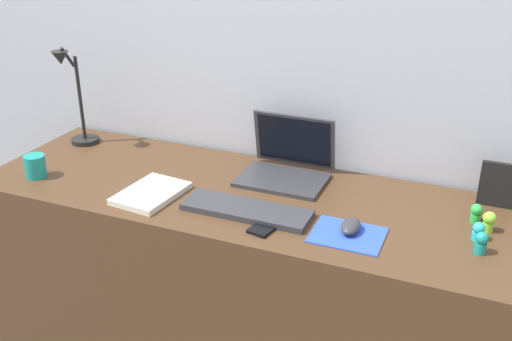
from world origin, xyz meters
The scene contains 15 objects.
back_wall centered at (0.00, 0.35, 0.84)m, with size 3.07×0.05×1.68m, color #B2B7C1.
desk centered at (0.00, 0.00, 0.37)m, with size 1.87×0.62×0.74m, color #4C331E.
laptop centered at (0.07, 0.18, 0.79)m, with size 0.30×0.25×0.21m.
keyboard centered at (0.05, -0.13, 0.75)m, with size 0.41×0.13×0.02m, color #333338.
mousepad centered at (0.38, -0.14, 0.74)m, with size 0.21×0.17×0.00m, color blue.
mouse centered at (0.38, -0.12, 0.76)m, with size 0.06×0.10×0.03m, color #333338.
cell_phone centered at (0.14, -0.19, 0.74)m, with size 0.06×0.13×0.01m, color black.
desk_lamp centered at (-0.80, 0.14, 0.93)m, with size 0.11×0.17×0.40m.
notebook_pad centered at (-0.29, -0.14, 0.75)m, with size 0.17×0.24×0.02m, color silver.
picture_frame centered at (0.77, 0.22, 0.81)m, with size 0.12×0.02×0.15m, color black.
coffee_mug centered at (-0.75, -0.17, 0.78)m, with size 0.07×0.07×0.08m, color teal.
toy_figurine_teal centered at (0.74, -0.09, 0.77)m, with size 0.04×0.04×0.07m.
toy_figurine_lime centered at (0.76, 0.04, 0.77)m, with size 0.04×0.04×0.06m.
toy_figurine_green centered at (0.72, 0.09, 0.77)m, with size 0.04×0.04×0.06m.
toy_figurine_cyan centered at (0.73, -0.02, 0.77)m, with size 0.03×0.03×0.06m.
Camera 1 is at (0.71, -1.64, 1.63)m, focal length 41.87 mm.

